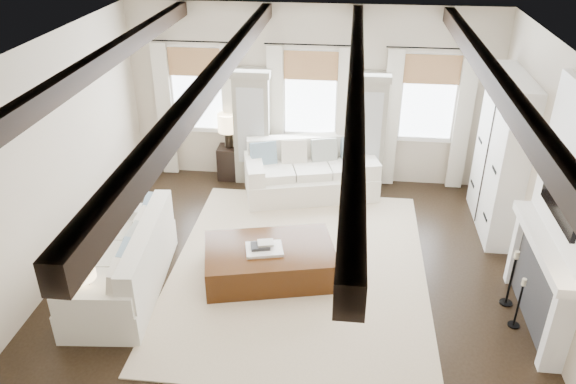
# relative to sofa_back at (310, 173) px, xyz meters

# --- Properties ---
(ground) EXTENTS (7.50, 7.50, 0.00)m
(ground) POSITION_rel_sofa_back_xyz_m (-0.06, -3.12, -0.39)
(ground) COLOR black
(ground) RESTS_ON ground
(room_shell) EXTENTS (6.54, 7.54, 3.22)m
(room_shell) POSITION_rel_sofa_back_xyz_m (0.69, -2.22, 1.50)
(room_shell) COLOR beige
(room_shell) RESTS_ON ground
(area_rug) EXTENTS (3.61, 4.58, 0.02)m
(area_rug) POSITION_rel_sofa_back_xyz_m (0.03, -2.37, -0.38)
(area_rug) COLOR beige
(area_rug) RESTS_ON ground
(sofa_back) EXTENTS (2.47, 1.58, 0.98)m
(sofa_back) POSITION_rel_sofa_back_xyz_m (0.00, 0.00, 0.00)
(sofa_back) COLOR white
(sofa_back) RESTS_ON ground
(sofa_left) EXTENTS (1.23, 2.34, 0.97)m
(sofa_left) POSITION_rel_sofa_back_xyz_m (-2.24, -3.06, 0.00)
(sofa_left) COLOR white
(sofa_left) RESTS_ON ground
(ottoman) EXTENTS (1.99, 1.50, 0.47)m
(ottoman) POSITION_rel_sofa_back_xyz_m (-0.36, -2.55, -0.16)
(ottoman) COLOR black
(ottoman) RESTS_ON ground
(tray) EXTENTS (0.57, 0.49, 0.04)m
(tray) POSITION_rel_sofa_back_xyz_m (-0.42, -2.62, 0.10)
(tray) COLOR white
(tray) RESTS_ON ottoman
(book_lower) EXTENTS (0.30, 0.26, 0.04)m
(book_lower) POSITION_rel_sofa_back_xyz_m (-0.48, -2.61, 0.14)
(book_lower) COLOR #262628
(book_lower) RESTS_ON tray
(book_upper) EXTENTS (0.25, 0.22, 0.03)m
(book_upper) POSITION_rel_sofa_back_xyz_m (-0.41, -2.57, 0.17)
(book_upper) COLOR beige
(book_upper) RESTS_ON book_lower
(side_table_front) EXTENTS (0.49, 0.49, 0.49)m
(side_table_front) POSITION_rel_sofa_back_xyz_m (-2.41, -3.87, -0.14)
(side_table_front) COLOR black
(side_table_front) RESTS_ON ground
(lamp_front) EXTENTS (0.32, 0.32, 0.56)m
(lamp_front) POSITION_rel_sofa_back_xyz_m (-2.41, -3.87, 0.48)
(lamp_front) COLOR black
(lamp_front) RESTS_ON side_table_front
(side_table_back) EXTENTS (0.42, 0.42, 0.63)m
(side_table_back) POSITION_rel_sofa_back_xyz_m (-1.55, 0.44, -0.08)
(side_table_back) COLOR black
(side_table_back) RESTS_ON ground
(lamp_back) EXTENTS (0.38, 0.38, 0.65)m
(lamp_back) POSITION_rel_sofa_back_xyz_m (-1.55, 0.44, 0.68)
(lamp_back) COLOR black
(lamp_back) RESTS_ON side_table_back
(candlestick_near) EXTENTS (0.15, 0.15, 0.73)m
(candlestick_near) POSITION_rel_sofa_back_xyz_m (2.84, -3.24, -0.09)
(candlestick_near) COLOR black
(candlestick_near) RESTS_ON ground
(candlestick_far) EXTENTS (0.17, 0.17, 0.83)m
(candlestick_far) POSITION_rel_sofa_back_xyz_m (2.84, -2.80, -0.05)
(candlestick_far) COLOR black
(candlestick_far) RESTS_ON ground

